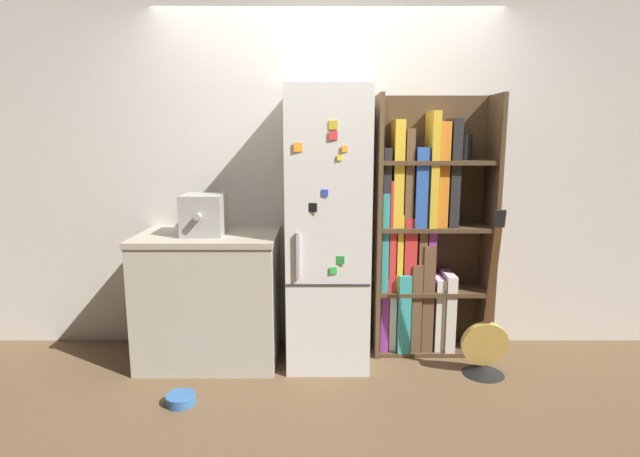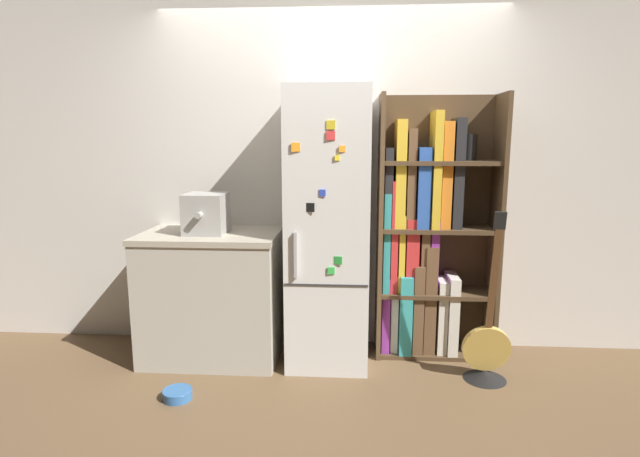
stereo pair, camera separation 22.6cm
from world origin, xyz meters
name	(u,v)px [view 2 (the right image)]	position (x,y,z in m)	size (l,w,h in m)	color
ground_plane	(327,366)	(0.00, 0.00, 0.00)	(16.00, 16.00, 0.00)	brown
wall_back	(331,176)	(0.00, 0.47, 1.30)	(8.00, 0.05, 2.60)	silver
refrigerator	(328,229)	(0.00, 0.14, 0.96)	(0.56, 0.64, 1.92)	white
bookshelf	(425,241)	(0.69, 0.30, 0.85)	(0.85, 0.34, 1.88)	#4C3823
kitchen_counter	(213,295)	(-0.84, 0.13, 0.46)	(0.97, 0.66, 0.92)	#BCB7A8
espresso_machine	(206,213)	(-0.85, 0.10, 1.06)	(0.28, 0.35, 0.28)	#A5A39E
guitar	(486,356)	(1.06, -0.13, 0.17)	(0.31, 0.28, 1.15)	black
pet_bowl	(177,394)	(-0.90, -0.51, 0.03)	(0.18, 0.18, 0.06)	#3366A5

